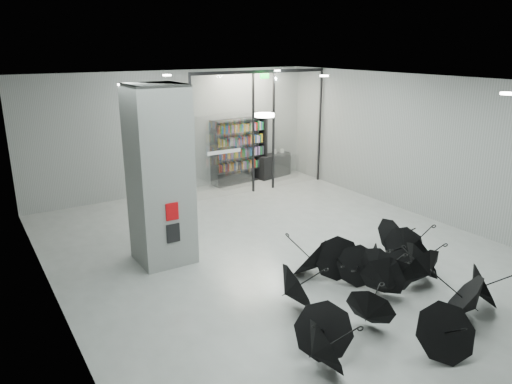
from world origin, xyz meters
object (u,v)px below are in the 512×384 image
shop_counter (272,165)px  umbrella_cluster (383,283)px  bookshelf (239,151)px  column (160,176)px

shop_counter → umbrella_cluster: size_ratio=0.27×
bookshelf → umbrella_cluster: bookshelf is taller
shop_counter → column: bearing=-154.8°
bookshelf → shop_counter: 1.62m
bookshelf → shop_counter: (1.45, 0.04, -0.72)m
bookshelf → umbrella_cluster: size_ratio=0.43×
column → umbrella_cluster: bearing=-53.3°
shop_counter → umbrella_cluster: 9.35m
column → shop_counter: size_ratio=2.79×
bookshelf → umbrella_cluster: (-1.83, -8.72, -0.84)m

